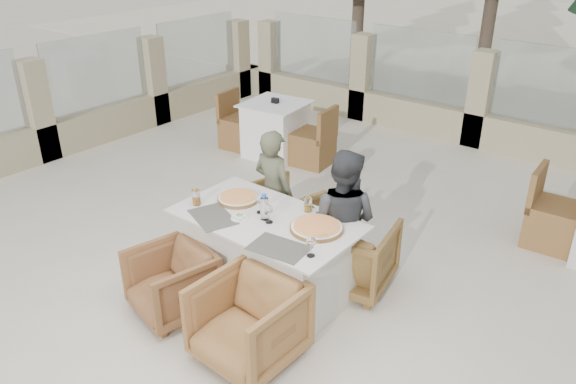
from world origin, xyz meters
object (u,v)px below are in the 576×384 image
Objects in this scene: wine_glass_near at (269,213)px; armchair_far_left at (283,213)px; armchair_far_right at (353,254)px; bg_table_a at (275,129)px; dining_table at (267,256)px; diner_left at (273,192)px; pizza_right at (317,227)px; water_bottle at (264,207)px; beer_glass_right at (308,204)px; armchair_near_left at (172,282)px; armchair_near_right at (248,322)px; pizza_left at (238,198)px; olive_dish at (239,216)px; beer_glass_left at (196,197)px; diner_right at (342,222)px; wine_glass_centre at (260,203)px; wine_glass_corner at (311,245)px.

wine_glass_near is 1.17m from armchair_far_left.
bg_table_a is at bearing -48.29° from armchair_far_right.
dining_table is 0.82m from diner_left.
diner_left reaches higher than pizza_right.
armchair_far_right is at bearing 49.74° from water_bottle.
dining_table is 0.59m from beer_glass_right.
dining_table is 2.46× the size of armchair_near_left.
armchair_near_right is (-0.09, -1.31, 0.01)m from armchair_far_right.
bg_table_a is (-2.12, 2.62, -0.48)m from wine_glass_near.
olive_dish is (0.25, -0.25, -0.00)m from pizza_left.
beer_glass_left is 0.88m from diner_left.
beer_glass_right is at bearing 70.54° from armchair_near_left.
diner_right is 3.26m from bg_table_a.
beer_glass_left is at bearing -164.89° from water_bottle.
olive_dish reaches higher than armchair_near_right.
wine_glass_centre is 0.28× the size of armchair_near_left.
olive_dish is (-0.37, -0.47, -0.05)m from beer_glass_right.
dining_table is 0.85m from wine_glass_corner.
pizza_right is at bearing 21.30° from wine_glass_near.
armchair_near_right reaches higher than armchair_near_left.
wine_glass_centre reaches higher than armchair_far_right.
armchair_far_left is at bearing -55.03° from bg_table_a.
water_bottle reaches higher than olive_dish.
armchair_near_right is (0.43, -0.72, -0.05)m from dining_table.
diner_left is (-0.45, 0.63, 0.25)m from dining_table.
diner_left is at bearing 114.75° from armchair_far_left.
armchair_far_right is at bearing -179.29° from diner_left.
diner_right is at bearing 32.64° from beer_glass_left.
armchair_far_left is (-1.14, 1.06, -0.55)m from wine_glass_corner.
diner_left is at bearing -13.16° from armchair_far_right.
pizza_left reaches higher than olive_dish.
diner_left is 2.53m from bg_table_a.
diner_right is (-0.01, 0.39, -0.13)m from pizza_right.
beer_glass_left is 0.22× the size of armchair_near_left.
wine_glass_near is 0.89m from diner_left.
armchair_far_right reaches higher than armchair_near_left.
pizza_left is at bearing 137.72° from armchair_near_right.
beer_glass_left reaches higher than armchair_far_left.
wine_glass_near reaches higher than bg_table_a.
olive_dish is 0.80m from armchair_near_left.
bg_table_a is (-1.59, 1.94, -0.25)m from diner_left.
diner_left reaches higher than olive_dish.
beer_glass_right is 0.21× the size of armchair_near_left.
wine_glass_corner is 0.11× the size of bg_table_a.
diner_left reaches higher than beer_glass_left.
armchair_far_right is 0.43× the size of bg_table_a.
pizza_left is 1.58× the size of water_bottle.
armchair_near_left is 0.40× the size of bg_table_a.
armchair_near_left is (-0.29, -0.56, -0.50)m from olive_dish.
diner_left reaches higher than wine_glass_corner.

